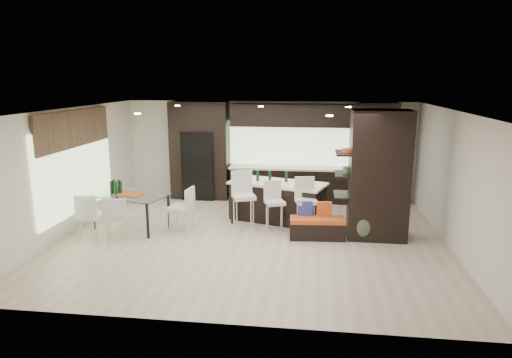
# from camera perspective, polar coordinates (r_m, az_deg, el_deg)

# --- Properties ---
(ground) EXTENTS (8.00, 8.00, 0.00)m
(ground) POSITION_cam_1_polar(r_m,az_deg,el_deg) (9.78, -0.45, -7.35)
(ground) COLOR #C5AE97
(ground) RESTS_ON ground
(back_wall) EXTENTS (8.00, 0.02, 2.70)m
(back_wall) POSITION_cam_1_polar(r_m,az_deg,el_deg) (12.83, 1.65, 3.66)
(back_wall) COLOR silver
(back_wall) RESTS_ON ground
(left_wall) EXTENTS (0.02, 7.00, 2.70)m
(left_wall) POSITION_cam_1_polar(r_m,az_deg,el_deg) (10.70, -22.21, 0.94)
(left_wall) COLOR silver
(left_wall) RESTS_ON ground
(right_wall) EXTENTS (0.02, 7.00, 2.70)m
(right_wall) POSITION_cam_1_polar(r_m,az_deg,el_deg) (9.73, 23.59, -0.26)
(right_wall) COLOR silver
(right_wall) RESTS_ON ground
(ceiling) EXTENTS (8.00, 7.00, 0.02)m
(ceiling) POSITION_cam_1_polar(r_m,az_deg,el_deg) (9.22, -0.48, 8.63)
(ceiling) COLOR white
(ceiling) RESTS_ON ground
(window_left) EXTENTS (0.04, 3.20, 1.90)m
(window_left) POSITION_cam_1_polar(r_m,az_deg,el_deg) (10.85, -21.52, 1.15)
(window_left) COLOR #B2D199
(window_left) RESTS_ON left_wall
(window_back) EXTENTS (3.40, 0.04, 1.20)m
(window_back) POSITION_cam_1_polar(r_m,az_deg,el_deg) (12.71, 4.33, 4.46)
(window_back) COLOR #B2D199
(window_back) RESTS_ON back_wall
(stone_accent) EXTENTS (0.08, 3.00, 0.80)m
(stone_accent) POSITION_cam_1_polar(r_m,az_deg,el_deg) (10.71, -21.76, 5.87)
(stone_accent) COLOR brown
(stone_accent) RESTS_ON left_wall
(ceiling_spots) EXTENTS (4.00, 3.00, 0.02)m
(ceiling_spots) POSITION_cam_1_polar(r_m,az_deg,el_deg) (9.47, -0.27, 8.61)
(ceiling_spots) COLOR white
(ceiling_spots) RESTS_ON ceiling
(back_cabinetry) EXTENTS (6.80, 0.68, 2.70)m
(back_cabinetry) POSITION_cam_1_polar(r_m,az_deg,el_deg) (12.46, 3.79, 3.38)
(back_cabinetry) COLOR black
(back_cabinetry) RESTS_ON ground
(refrigerator) EXTENTS (0.90, 0.68, 1.90)m
(refrigerator) POSITION_cam_1_polar(r_m,az_deg,el_deg) (12.85, -7.00, 1.78)
(refrigerator) COLOR black
(refrigerator) RESTS_ON ground
(partition_column) EXTENTS (1.20, 0.80, 2.70)m
(partition_column) POSITION_cam_1_polar(r_m,az_deg,el_deg) (9.81, 15.09, 0.47)
(partition_column) COLOR black
(partition_column) RESTS_ON ground
(kitchen_island) EXTENTS (2.41, 1.58, 0.93)m
(kitchen_island) POSITION_cam_1_polar(r_m,az_deg,el_deg) (10.83, 2.70, -2.81)
(kitchen_island) COLOR black
(kitchen_island) RESTS_ON ground
(stool_left) EXTENTS (0.60, 0.60, 1.06)m
(stool_left) POSITION_cam_1_polar(r_m,az_deg,el_deg) (10.11, -1.54, -3.53)
(stool_left) COLOR silver
(stool_left) RESTS_ON ground
(stool_mid) EXTENTS (0.52, 0.52, 0.90)m
(stool_mid) POSITION_cam_1_polar(r_m,az_deg,el_deg) (10.09, 2.35, -4.06)
(stool_mid) COLOR silver
(stool_mid) RESTS_ON ground
(stool_right) EXTENTS (0.52, 0.52, 0.98)m
(stool_right) POSITION_cam_1_polar(r_m,az_deg,el_deg) (10.03, 6.24, -3.98)
(stool_right) COLOR silver
(stool_right) RESTS_ON ground
(bench) EXTENTS (1.20, 0.53, 0.45)m
(bench) POSITION_cam_1_polar(r_m,az_deg,el_deg) (9.77, 7.68, -6.10)
(bench) COLOR black
(bench) RESTS_ON ground
(floor_vase) EXTENTS (0.54, 0.54, 1.25)m
(floor_vase) POSITION_cam_1_polar(r_m,az_deg,el_deg) (9.74, 13.26, -3.93)
(floor_vase) COLOR #424F38
(floor_vase) RESTS_ON ground
(dining_table) EXTENTS (1.83, 1.37, 0.78)m
(dining_table) POSITION_cam_1_polar(r_m,az_deg,el_deg) (10.63, -15.28, -3.95)
(dining_table) COLOR white
(dining_table) RESTS_ON ground
(chair_near) EXTENTS (0.58, 0.58, 0.87)m
(chair_near) POSITION_cam_1_polar(r_m,az_deg,el_deg) (9.94, -16.99, -4.94)
(chair_near) COLOR silver
(chair_near) RESTS_ON ground
(chair_far) EXTENTS (0.56, 0.56, 0.92)m
(chair_far) POSITION_cam_1_polar(r_m,az_deg,el_deg) (10.14, -19.66, -4.66)
(chair_far) COLOR silver
(chair_far) RESTS_ON ground
(chair_end) EXTENTS (0.54, 0.54, 0.90)m
(chair_end) POSITION_cam_1_polar(r_m,az_deg,el_deg) (10.23, -9.37, -3.95)
(chair_end) COLOR silver
(chair_end) RESTS_ON ground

